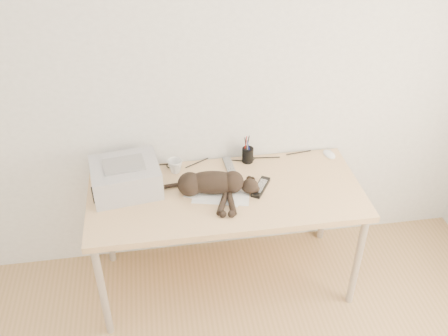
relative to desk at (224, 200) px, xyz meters
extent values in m
plane|color=white|center=(0.00, 0.27, 0.69)|extent=(3.50, 0.00, 3.50)
cube|color=#D4B57C|center=(0.00, -0.09, 0.11)|extent=(1.60, 0.70, 0.04)
cylinder|color=#B4B4B7|center=(-0.75, -0.39, -0.26)|extent=(0.04, 0.04, 0.70)
cylinder|color=#B4B4B7|center=(0.75, -0.39, -0.26)|extent=(0.04, 0.04, 0.70)
cylinder|color=#B4B4B7|center=(-0.75, 0.21, -0.26)|extent=(0.04, 0.04, 0.70)
cylinder|color=#B4B4B7|center=(0.75, 0.21, -0.26)|extent=(0.04, 0.04, 0.70)
cube|color=#D4B57C|center=(0.00, 0.24, -0.21)|extent=(1.48, 0.02, 0.60)
cube|color=#A3A3A8|center=(-0.57, 0.03, 0.22)|extent=(0.42, 0.38, 0.17)
cube|color=black|center=(-0.57, 0.03, 0.23)|extent=(0.32, 0.06, 0.10)
cube|color=gray|center=(-0.57, 0.03, 0.31)|extent=(0.25, 0.19, 0.01)
cube|color=white|center=(-0.03, -0.09, 0.14)|extent=(0.37, 0.30, 0.00)
cube|color=white|center=(-0.06, -0.07, 0.14)|extent=(0.39, 0.35, 0.00)
ellipsoid|color=black|center=(-0.07, -0.07, 0.20)|extent=(0.35, 0.19, 0.14)
sphere|color=black|center=(-0.21, -0.06, 0.20)|extent=(0.14, 0.14, 0.14)
ellipsoid|color=black|center=(0.13, -0.12, 0.18)|extent=(0.11, 0.10, 0.09)
cone|color=black|center=(0.14, -0.07, 0.22)|extent=(0.04, 0.05, 0.04)
cone|color=black|center=(0.16, -0.08, 0.21)|extent=(0.04, 0.05, 0.05)
cylinder|color=black|center=(-0.04, -0.20, 0.15)|extent=(0.06, 0.19, 0.03)
cylinder|color=black|center=(0.01, -0.21, 0.15)|extent=(0.06, 0.19, 0.03)
cylinder|color=black|center=(-0.33, 0.00, 0.15)|extent=(0.21, 0.06, 0.02)
imported|color=white|center=(-0.28, 0.16, 0.18)|extent=(0.13, 0.13, 0.09)
cylinder|color=black|center=(0.18, 0.20, 0.18)|extent=(0.07, 0.07, 0.10)
cylinder|color=#990C0C|center=(0.17, 0.20, 0.25)|extent=(0.01, 0.01, 0.13)
cylinder|color=navy|center=(0.19, 0.21, 0.25)|extent=(0.01, 0.01, 0.13)
cylinder|color=black|center=(0.18, 0.19, 0.25)|extent=(0.01, 0.01, 0.13)
cube|color=gray|center=(0.06, 0.16, 0.14)|extent=(0.06, 0.18, 0.02)
cube|color=black|center=(0.21, -0.09, 0.14)|extent=(0.15, 0.19, 0.02)
ellipsoid|color=white|center=(0.72, 0.19, 0.15)|extent=(0.09, 0.12, 0.04)
camera|label=1|loc=(-0.36, -2.35, 1.93)|focal=40.00mm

